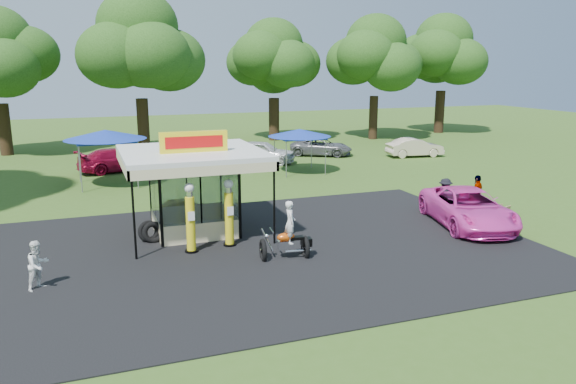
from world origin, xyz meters
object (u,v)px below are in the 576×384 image
motorcycle (288,235)px  kiosk_car (185,208)px  spectator_east_a (445,196)px  bg_car_d (321,147)px  tent_east (300,133)px  spectator_west (38,265)px  bg_car_e (415,147)px  bg_car_c (261,152)px  spectator_east_b (477,194)px  bg_car_b (119,160)px  gas_station_kiosk (193,190)px  a_frame_sign (503,215)px  gas_pump_left (190,220)px  tent_west (105,135)px  gas_pump_right (229,215)px  pink_sedan (468,208)px

motorcycle → kiosk_car: size_ratio=0.77×
spectator_east_a → bg_car_d: 17.36m
tent_east → kiosk_car: bearing=-136.1°
spectator_west → bg_car_e: bearing=-7.0°
spectator_west → bg_car_c: 22.93m
spectator_east_b → bg_car_d: bearing=-121.2°
bg_car_b → bg_car_c: (9.43, -0.33, 0.05)m
gas_station_kiosk → tent_east: (8.74, 10.63, 0.70)m
a_frame_sign → spectator_east_a: (-1.13, 2.50, 0.38)m
gas_pump_left → a_frame_sign: size_ratio=2.99×
gas_pump_left → tent_west: size_ratio=0.58×
gas_pump_right → spectator_east_b: gas_pump_right is taller
spectator_east_b → spectator_east_a: bearing=-48.2°
spectator_east_b → kiosk_car: bearing=-47.1°
tent_east → pink_sedan: bearing=-80.6°
gas_station_kiosk → bg_car_c: gas_station_kiosk is taller
gas_station_kiosk → spectator_west: 7.03m
gas_pump_right → bg_car_d: bearing=57.4°
bg_car_b → tent_west: (-0.86, -4.15, 2.10)m
gas_station_kiosk → spectator_west: bearing=-143.0°
motorcycle → bg_car_c: motorcycle is taller
spectator_east_a → kiosk_car: bearing=-18.7°
motorcycle → spectator_west: size_ratio=1.41×
spectator_west → bg_car_c: size_ratio=0.33×
motorcycle → a_frame_sign: (9.97, 0.76, -0.40)m
pink_sedan → bg_car_d: (1.74, 19.38, -0.15)m
spectator_east_b → tent_east: 12.77m
a_frame_sign → spectator_east_a: bearing=95.3°
bg_car_d → gas_pump_left: bearing=175.6°
spectator_east_b → bg_car_b: spectator_east_b is taller
motorcycle → kiosk_car: (-2.49, 6.42, -0.36)m
bg_car_d → bg_car_e: bearing=-84.0°
gas_station_kiosk → spectator_east_a: 11.41m
gas_pump_left → tent_east: size_ratio=0.66×
kiosk_car → tent_east: 12.30m
bg_car_b → spectator_east_a: bearing=-155.6°
gas_pump_right → bg_car_e: bearing=40.8°
kiosk_car → pink_sedan: 12.18m
spectator_west → gas_station_kiosk: bearing=-5.7°
gas_station_kiosk → bg_car_d: 20.75m
spectator_west → bg_car_d: bearing=5.6°
gas_pump_left → motorcycle: 3.58m
spectator_east_a → bg_car_c: spectator_east_a is taller
gas_station_kiosk → pink_sedan: bearing=-15.4°
gas_pump_right → bg_car_e: gas_pump_right is taller
gas_station_kiosk → motorcycle: bearing=-59.4°
gas_pump_left → bg_car_c: bearing=64.6°
gas_pump_right → bg_car_d: 22.00m
gas_pump_left → a_frame_sign: 13.12m
tent_east → motorcycle: bearing=-112.8°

